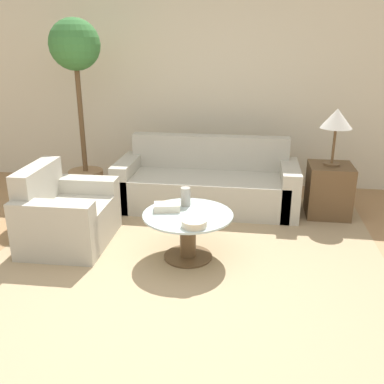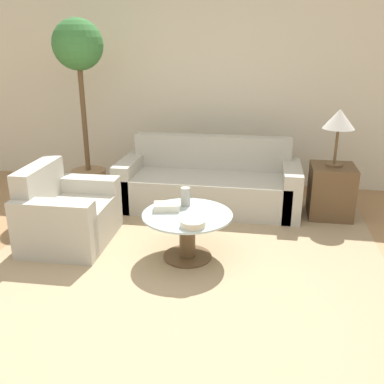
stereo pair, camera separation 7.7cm
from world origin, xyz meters
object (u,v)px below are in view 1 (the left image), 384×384
(potted_plant, at_px, (78,81))
(bowl, at_px, (194,223))
(coffee_table, at_px, (188,230))
(book_stack, at_px, (167,207))
(armchair, at_px, (64,217))
(vase, at_px, (186,197))
(sofa_main, at_px, (207,184))
(table_lamp, at_px, (337,120))

(potted_plant, bearing_deg, bowl, -46.31)
(coffee_table, xyz_separation_m, book_stack, (-0.20, 0.05, 0.19))
(armchair, height_order, vase, armchair)
(bowl, bearing_deg, sofa_main, 92.59)
(table_lamp, relative_size, vase, 3.53)
(armchair, bearing_deg, vase, -88.80)
(sofa_main, height_order, bowl, sofa_main)
(potted_plant, bearing_deg, coffee_table, -43.23)
(armchair, bearing_deg, table_lamp, -68.84)
(sofa_main, xyz_separation_m, armchair, (-1.26, -1.20, 0.00))
(sofa_main, height_order, table_lamp, table_lamp)
(armchair, bearing_deg, coffee_table, -97.93)
(sofa_main, relative_size, armchair, 2.21)
(book_stack, bearing_deg, sofa_main, 68.08)
(armchair, relative_size, potted_plant, 0.44)
(sofa_main, height_order, vase, sofa_main)
(table_lamp, bearing_deg, bowl, -131.03)
(coffee_table, bearing_deg, bowl, -70.19)
(armchair, relative_size, table_lamp, 1.53)
(potted_plant, xyz_separation_m, book_stack, (1.33, -1.38, -0.97))
(bowl, bearing_deg, potted_plant, 133.69)
(coffee_table, relative_size, book_stack, 3.14)
(sofa_main, height_order, potted_plant, potted_plant)
(coffee_table, bearing_deg, sofa_main, 89.06)
(coffee_table, relative_size, bowl, 3.83)
(armchair, bearing_deg, potted_plant, 11.07)
(coffee_table, height_order, book_stack, book_stack)
(bowl, xyz_separation_m, book_stack, (-0.29, 0.32, 0.00))
(bowl, bearing_deg, coffee_table, 109.81)
(vase, distance_m, book_stack, 0.21)
(vase, distance_m, bowl, 0.49)
(armchair, bearing_deg, bowl, -108.25)
(armchair, xyz_separation_m, book_stack, (1.04, -0.09, 0.20))
(table_lamp, xyz_separation_m, book_stack, (-1.60, -1.19, -0.62))
(coffee_table, bearing_deg, potted_plant, 136.77)
(table_lamp, xyz_separation_m, bowl, (-1.31, -1.51, -0.62))
(potted_plant, bearing_deg, armchair, -77.51)
(coffee_table, distance_m, vase, 0.31)
(sofa_main, xyz_separation_m, coffee_table, (-0.02, -1.34, 0.01))
(table_lamp, bearing_deg, coffee_table, -138.50)
(potted_plant, distance_m, bowl, 2.55)
(vase, bearing_deg, armchair, -177.38)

